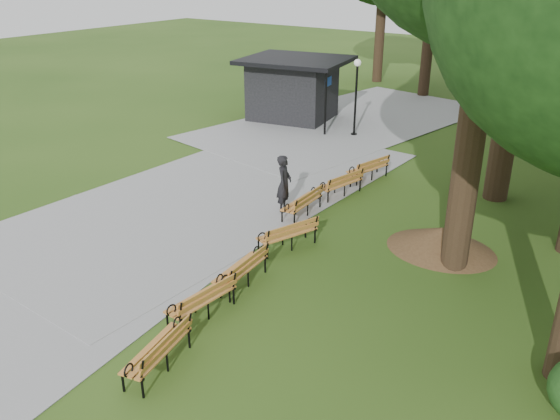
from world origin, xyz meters
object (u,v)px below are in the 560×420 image
Objects in this scene: dirt_mound at (442,239)px; bench_0 at (157,350)px; bench_4 at (302,203)px; bench_2 at (241,269)px; lamp_post at (357,82)px; bench_5 at (340,183)px; bench_3 at (287,234)px; bench_6 at (368,168)px; person at (284,184)px; kiosk at (293,88)px; bench_1 at (201,299)px.

bench_0 reaches higher than dirt_mound.
bench_2 is at bearing 10.58° from bench_4.
dirt_mound is at bearing 138.40° from bench_2.
lamp_post reaches higher than bench_5.
bench_5 is at bearing -150.34° from bench_3.
dirt_mound is at bearing 61.94° from bench_6.
bench_4 is (2.97, -8.98, -2.02)m from lamp_post.
lamp_post is at bearing -5.88° from person.
dirt_mound is (5.15, 0.30, -0.60)m from person.
person is at bearing -164.08° from bench_2.
bench_2 is (1.73, -4.39, -0.50)m from person.
kiosk is at bearing 167.34° from lamp_post.
bench_3 is at bearing 19.84° from bench_4.
bench_4 reaches higher than dirt_mound.
bench_3 is (-0.19, 2.32, 0.00)m from bench_2.
bench_1 is at bearing 19.73° from bench_5.
bench_1 is at bearing -72.88° from kiosk.
bench_0 is 12.12m from bench_6.
dirt_mound is at bearing 78.67° from bench_5.
bench_0 is at bearing 9.45° from bench_4.
bench_3 is 4.34m from bench_5.
bench_0 is (2.41, -7.87, -0.50)m from person.
dirt_mound is 4.75m from bench_5.
kiosk is at bearing -148.15° from bench_1.
bench_3 reaches higher than dirt_mound.
bench_5 reaches higher than dirt_mound.
bench_2 is at bearing -70.75° from kiosk.
lamp_post is 9.67m from bench_4.
bench_0 is 1.96m from bench_1.
bench_5 is (-0.93, 6.60, 0.00)m from bench_2.
bench_4 is at bearing -64.88° from kiosk.
bench_3 is at bearing 20.08° from bench_6.
bench_2 is at bearing -178.88° from person.
bench_0 is at bearing -108.51° from dirt_mound.
bench_1 is (-3.28, -6.29, 0.10)m from dirt_mound.
bench_5 is at bearing 11.93° from bench_6.
bench_3 is 1.00× the size of bench_4.
bench_2 is 1.00× the size of bench_3.
bench_6 is at bearing 175.30° from bench_0.
bench_3 is 1.00× the size of bench_5.
lamp_post is at bearing -143.12° from bench_5.
bench_5 and bench_6 have the same top height.
kiosk is 2.60× the size of bench_4.
bench_0 is at bearing -73.98° from kiosk.
kiosk is at bearing -124.87° from bench_5.
lamp_post is 1.35× the size of dirt_mound.
bench_4 is (-1.08, 4.43, 0.00)m from bench_2.
dirt_mound is at bearing -106.98° from person.
person is 0.99× the size of bench_6.
bench_1 is 1.00× the size of bench_5.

